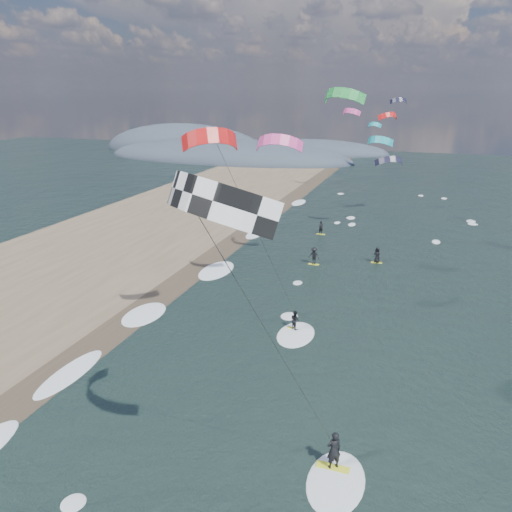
% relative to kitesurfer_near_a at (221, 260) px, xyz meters
% --- Properties ---
extents(ground, '(260.00, 260.00, 0.00)m').
position_rel_kitesurfer_near_a_xyz_m(ground, '(-2.61, 1.68, -11.65)').
color(ground, black).
rests_on(ground, ground).
extents(wet_sand_strip, '(3.00, 240.00, 0.00)m').
position_rel_kitesurfer_near_a_xyz_m(wet_sand_strip, '(-14.61, 11.68, -11.64)').
color(wet_sand_strip, '#382D23').
rests_on(wet_sand_strip, ground).
extents(coastal_hills, '(80.00, 41.00, 15.00)m').
position_rel_kitesurfer_near_a_xyz_m(coastal_hills, '(-47.45, 109.55, -11.65)').
color(coastal_hills, '#3D4756').
rests_on(coastal_hills, ground).
extents(kitesurfer_near_a, '(8.14, 9.51, 15.06)m').
position_rel_kitesurfer_near_a_xyz_m(kitesurfer_near_a, '(0.00, 0.00, 0.00)').
color(kitesurfer_near_a, yellow).
rests_on(kitesurfer_near_a, ground).
extents(kitesurfer_near_b, '(6.82, 8.81, 15.34)m').
position_rel_kitesurfer_near_a_xyz_m(kitesurfer_near_b, '(-4.39, 14.07, -2.11)').
color(kitesurfer_near_b, yellow).
rests_on(kitesurfer_near_b, ground).
extents(far_kitesurfers, '(8.72, 11.75, 1.83)m').
position_rel_kitesurfer_near_a_xyz_m(far_kitesurfers, '(-2.75, 35.06, -10.76)').
color(far_kitesurfers, yellow).
rests_on(far_kitesurfers, ground).
extents(bg_kite_field, '(12.50, 73.30, 10.20)m').
position_rel_kitesurfer_near_a_xyz_m(bg_kite_field, '(-2.27, 56.61, 0.95)').
color(bg_kite_field, green).
rests_on(bg_kite_field, ground).
extents(shoreline_surf, '(2.40, 79.40, 0.11)m').
position_rel_kitesurfer_near_a_xyz_m(shoreline_surf, '(-13.41, 16.43, -11.65)').
color(shoreline_surf, white).
rests_on(shoreline_surf, ground).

